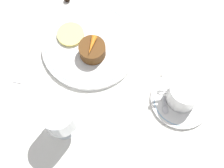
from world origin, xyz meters
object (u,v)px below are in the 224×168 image
dessert_cake (92,50)px  wine_glass (59,117)px  dinner_plate (90,45)px  coffee_cup (184,93)px  fork (24,58)px

dessert_cake → wine_glass: bearing=72.6°
dinner_plate → wine_glass: bearing=76.6°
wine_glass → coffee_cup: bearing=-164.8°
dinner_plate → wine_glass: 0.24m
dinner_plate → coffee_cup: bearing=147.5°
coffee_cup → wine_glass: size_ratio=0.78×
coffee_cup → fork: size_ratio=0.56×
coffee_cup → dessert_cake: bearing=-27.8°
dessert_cake → coffee_cup: bearing=152.2°
coffee_cup → wine_glass: 0.30m
coffee_cup → fork: (0.40, -0.11, -0.04)m
fork → dessert_cake: bearing=-177.5°
coffee_cup → dessert_cake: 0.25m
dessert_cake → fork: bearing=2.5°
coffee_cup → wine_glass: bearing=15.2°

